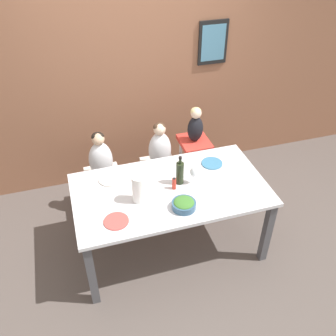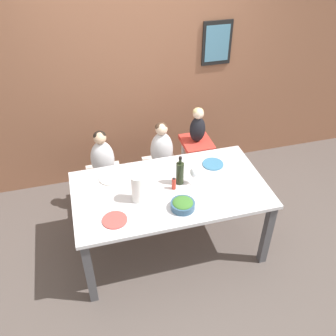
{
  "view_description": "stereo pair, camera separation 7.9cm",
  "coord_description": "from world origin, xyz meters",
  "views": [
    {
      "loc": [
        -0.78,
        -2.48,
        2.98
      ],
      "look_at": [
        0.0,
        0.07,
        0.95
      ],
      "focal_mm": 40.0,
      "sensor_mm": 36.0,
      "label": 1
    },
    {
      "loc": [
        -0.7,
        -2.5,
        2.98
      ],
      "look_at": [
        0.0,
        0.07,
        0.95
      ],
      "focal_mm": 40.0,
      "sensor_mm": 36.0,
      "label": 2
    }
  ],
  "objects": [
    {
      "name": "paper_towel_roll",
      "position": [
        -0.31,
        -0.07,
        0.9
      ],
      "size": [
        0.11,
        0.11,
        0.26
      ],
      "color": "white",
      "rests_on": "dining_table"
    },
    {
      "name": "dinner_plate_back_left",
      "position": [
        -0.51,
        0.28,
        0.77
      ],
      "size": [
        0.21,
        0.21,
        0.01
      ],
      "color": "silver",
      "rests_on": "dining_table"
    },
    {
      "name": "person_child_center",
      "position": [
        0.11,
        0.75,
        0.72
      ],
      "size": [
        0.25,
        0.2,
        0.54
      ],
      "color": "silver",
      "rests_on": "chair_far_center"
    },
    {
      "name": "person_child_left",
      "position": [
        -0.53,
        0.75,
        0.72
      ],
      "size": [
        0.25,
        0.2,
        0.54
      ],
      "color": "silver",
      "rests_on": "chair_far_left"
    },
    {
      "name": "wine_bottle",
      "position": [
        0.11,
        0.05,
        0.89
      ],
      "size": [
        0.07,
        0.07,
        0.29
      ],
      "color": "#232D19",
      "rests_on": "dining_table"
    },
    {
      "name": "wine_glass_near",
      "position": [
        0.23,
        0.01,
        0.89
      ],
      "size": [
        0.07,
        0.07,
        0.18
      ],
      "color": "white",
      "rests_on": "dining_table"
    },
    {
      "name": "dinner_plate_back_right",
      "position": [
        0.51,
        0.24,
        0.77
      ],
      "size": [
        0.21,
        0.21,
        0.01
      ],
      "color": "teal",
      "rests_on": "dining_table"
    },
    {
      "name": "condiment_bottle_hot_sauce",
      "position": [
        0.03,
        -0.01,
        0.83
      ],
      "size": [
        0.04,
        0.04,
        0.13
      ],
      "color": "red",
      "rests_on": "dining_table"
    },
    {
      "name": "chair_far_center",
      "position": [
        0.11,
        0.75,
        0.39
      ],
      "size": [
        0.37,
        0.44,
        0.46
      ],
      "color": "silver",
      "rests_on": "ground_plane"
    },
    {
      "name": "chair_far_left",
      "position": [
        -0.53,
        0.75,
        0.39
      ],
      "size": [
        0.37,
        0.44,
        0.46
      ],
      "color": "silver",
      "rests_on": "ground_plane"
    },
    {
      "name": "ground_plane",
      "position": [
        0.0,
        0.0,
        0.0
      ],
      "size": [
        14.0,
        14.0,
        0.0
      ],
      "primitive_type": "plane",
      "color": "#564C47"
    },
    {
      "name": "person_baby_right",
      "position": [
        0.51,
        0.75,
        0.92
      ],
      "size": [
        0.17,
        0.14,
        0.4
      ],
      "color": "black",
      "rests_on": "chair_right_highchair"
    },
    {
      "name": "dinner_plate_front_left",
      "position": [
        -0.55,
        -0.27,
        0.77
      ],
      "size": [
        0.21,
        0.21,
        0.01
      ],
      "color": "#D14C47",
      "rests_on": "dining_table"
    },
    {
      "name": "wall_back",
      "position": [
        0.0,
        1.36,
        1.35
      ],
      "size": [
        10.0,
        0.09,
        2.7
      ],
      "color": "#8E5B42",
      "rests_on": "ground_plane"
    },
    {
      "name": "chair_right_highchair",
      "position": [
        0.51,
        0.75,
        0.56
      ],
      "size": [
        0.32,
        0.37,
        0.72
      ],
      "color": "silver",
      "rests_on": "ground_plane"
    },
    {
      "name": "dining_table",
      "position": [
        0.0,
        0.0,
        0.67
      ],
      "size": [
        1.77,
        0.97,
        0.77
      ],
      "color": "silver",
      "rests_on": "ground_plane"
    },
    {
      "name": "salad_bowl_large",
      "position": [
        0.03,
        -0.28,
        0.81
      ],
      "size": [
        0.21,
        0.21,
        0.08
      ],
      "color": "#335675",
      "rests_on": "dining_table"
    }
  ]
}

